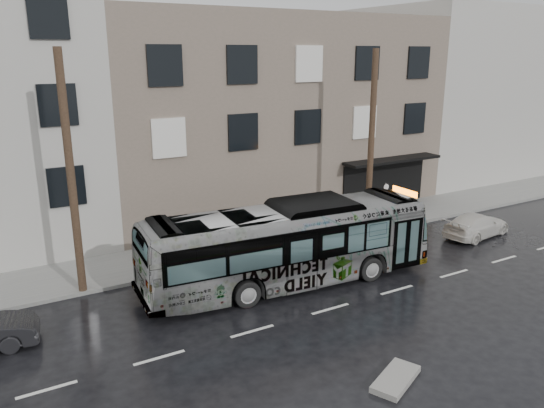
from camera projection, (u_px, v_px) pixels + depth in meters
The scene contains 10 objects.
ground at pixel (294, 284), 21.27m from camera, with size 120.00×120.00×0.00m, color black.
sidewalk at pixel (239, 245), 25.33m from camera, with size 90.00×3.60×0.15m, color gray.
building_taupe at pixel (254, 111), 32.74m from camera, with size 20.00×12.00×11.00m, color #7A695E.
building_filler at pixel (466, 92), 41.73m from camera, with size 18.00×12.00×12.00m, color #B1AFA7.
utility_pole_front at pixel (371, 144), 25.86m from camera, with size 0.30×0.30×9.00m, color #4B3625.
utility_pole_rear at pixel (71, 176), 19.14m from camera, with size 0.30×0.30×9.00m, color #4B3625.
sign_post at pixel (384, 206), 27.30m from camera, with size 0.06×0.06×2.40m, color slate.
bus at pixel (288, 245), 20.90m from camera, with size 2.78×11.86×3.30m, color #B2B2B2.
white_sedan at pixel (476, 225), 26.65m from camera, with size 1.66×4.08×1.19m, color silver.
slush_pile at pixel (396, 379), 14.92m from camera, with size 1.80×0.80×0.18m, color #A3A19A.
Camera 1 is at (-10.52, -16.52, 8.93)m, focal length 35.00 mm.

